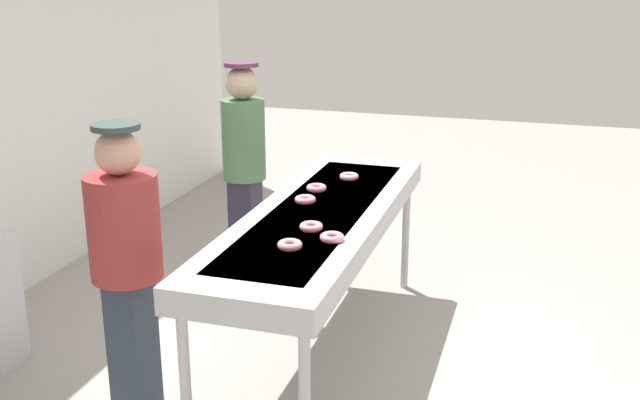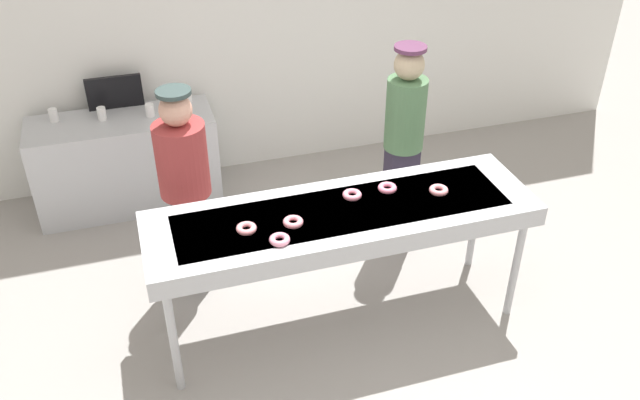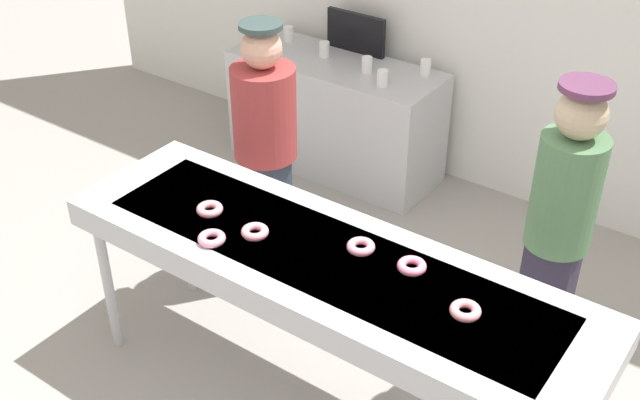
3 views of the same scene
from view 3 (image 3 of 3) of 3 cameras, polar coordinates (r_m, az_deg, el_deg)
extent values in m
cube|color=#B7BABF|center=(3.64, 0.37, -4.86)|extent=(2.63, 0.77, 0.14)
cube|color=slate|center=(3.62, 0.37, -4.49)|extent=(2.23, 0.54, 0.08)
cylinder|color=#B7BABF|center=(4.45, -14.95, -6.03)|extent=(0.06, 0.06, 0.84)
cylinder|color=#B7BABF|center=(4.76, -9.55, -2.36)|extent=(0.06, 0.06, 0.84)
torus|color=pink|center=(3.62, 2.95, -3.36)|extent=(0.17, 0.17, 0.04)
torus|color=pink|center=(3.72, -4.70, -2.28)|extent=(0.14, 0.14, 0.04)
torus|color=pink|center=(3.90, -7.93, -0.65)|extent=(0.18, 0.18, 0.04)
torus|color=pink|center=(3.70, -7.79, -2.75)|extent=(0.18, 0.18, 0.04)
torus|color=pink|center=(3.33, 10.40, -7.81)|extent=(0.18, 0.18, 0.04)
torus|color=pink|center=(3.52, 6.61, -4.73)|extent=(0.16, 0.16, 0.04)
cube|color=#2B2537|center=(4.25, 15.61, -7.84)|extent=(0.24, 0.18, 0.89)
cylinder|color=#4C724C|center=(3.82, 17.23, 0.51)|extent=(0.31, 0.31, 0.58)
sphere|color=tan|center=(3.63, 18.27, 5.88)|extent=(0.23, 0.23, 0.23)
cylinder|color=#562D4A|center=(3.58, 18.63, 7.73)|extent=(0.24, 0.24, 0.03)
cube|color=#2D3746|center=(4.87, -3.72, -1.00)|extent=(0.24, 0.18, 0.83)
cylinder|color=#993333|center=(4.52, -4.03, 6.26)|extent=(0.37, 0.37, 0.55)
sphere|color=tan|center=(4.36, -4.23, 10.81)|extent=(0.23, 0.23, 0.23)
cylinder|color=#303F3E|center=(4.31, -4.30, 12.40)|extent=(0.24, 0.24, 0.03)
cube|color=#B7BABF|center=(5.97, 1.11, 6.06)|extent=(1.59, 0.61, 0.86)
cylinder|color=white|center=(5.42, 4.50, 8.73)|extent=(0.07, 0.07, 0.11)
cylinder|color=white|center=(5.87, 0.32, 10.78)|extent=(0.07, 0.07, 0.11)
cylinder|color=white|center=(5.62, 3.39, 9.68)|extent=(0.07, 0.07, 0.11)
cylinder|color=white|center=(6.15, -2.27, 11.84)|extent=(0.07, 0.07, 0.11)
cylinder|color=white|center=(5.62, 7.58, 9.43)|extent=(0.07, 0.07, 0.11)
cube|color=black|center=(5.93, 2.59, 11.92)|extent=(0.48, 0.04, 0.29)
camera|label=1|loc=(5.89, -45.81, 16.37)|focal=42.46mm
camera|label=2|loc=(3.11, -81.77, 13.03)|focal=37.93mm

